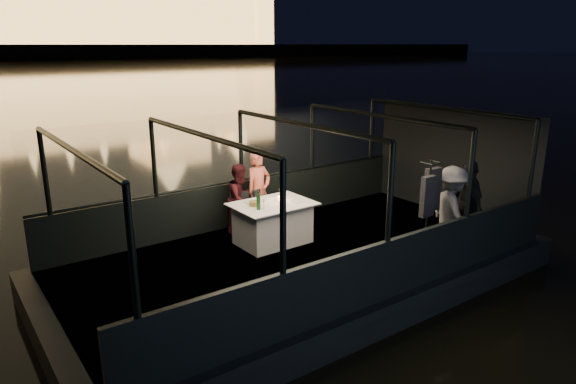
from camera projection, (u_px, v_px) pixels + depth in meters
boat_hull at (301, 280)px, 9.15m from camera, size 8.60×4.40×1.00m
boat_deck at (301, 255)px, 9.02m from camera, size 8.00×4.00×0.04m
gunwale_port at (242, 203)px, 10.45m from camera, size 8.00×0.08×0.90m
gunwale_starboard at (386, 270)px, 7.33m from camera, size 8.00×0.08×0.90m
cabin_glass_port at (241, 147)px, 10.13m from camera, size 8.00×0.02×1.40m
cabin_glass_starboard at (390, 193)px, 7.01m from camera, size 8.00×0.02×1.40m
cabin_roof_glass at (302, 124)px, 8.38m from camera, size 8.00×4.00×0.02m
end_wall_fore at (49, 243)px, 6.45m from camera, size 0.02×4.00×2.30m
end_wall_aft at (451, 161)px, 10.94m from camera, size 0.02×4.00×2.30m
canopy_ribs at (302, 192)px, 8.70m from camera, size 8.00×4.00×2.30m
dining_table_central at (273, 223)px, 9.45m from camera, size 1.46×1.06×0.77m
chair_port_left at (244, 212)px, 9.84m from camera, size 0.47×0.47×0.80m
chair_port_right at (264, 210)px, 10.01m from camera, size 0.51×0.51×0.82m
coat_stand at (427, 210)px, 8.56m from camera, size 0.49×0.39×1.75m
person_woman_coral at (259, 192)px, 10.15m from camera, size 0.60×0.44×1.55m
person_man_maroon at (241, 195)px, 9.90m from camera, size 0.80×0.72×1.37m
passenger_stripe at (451, 207)px, 8.84m from camera, size 0.92×1.16×1.58m
passenger_dark at (467, 202)px, 9.11m from camera, size 0.81×1.03×1.62m
wine_bottle at (258, 201)px, 8.96m from camera, size 0.09×0.09×0.34m
bread_basket at (255, 203)px, 9.21m from camera, size 0.25×0.25×0.08m
amber_candle at (279, 199)px, 9.49m from camera, size 0.07×0.07×0.08m
plate_near at (296, 201)px, 9.46m from camera, size 0.32×0.32×0.02m
plate_far at (251, 202)px, 9.41m from camera, size 0.26×0.26×0.02m
wine_glass_white at (263, 204)px, 9.02m from camera, size 0.07×0.07×0.17m
wine_glass_red at (280, 193)px, 9.65m from camera, size 0.07×0.07×0.17m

